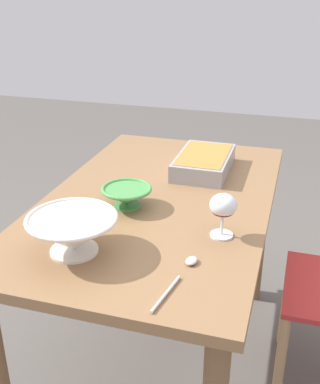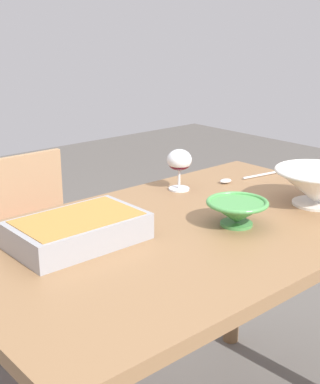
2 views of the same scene
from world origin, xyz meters
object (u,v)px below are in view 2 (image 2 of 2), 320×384
(mixing_bowl, at_px, (316,185))
(serving_spoon, at_px, (238,179))
(dining_table, at_px, (188,266))
(small_bowl, at_px, (237,211))
(wine_glass, at_px, (179,162))
(chair, at_px, (35,254))
(casserole_dish, at_px, (78,229))

(mixing_bowl, height_order, serving_spoon, mixing_bowl)
(dining_table, relative_size, small_bowl, 7.55)
(dining_table, height_order, mixing_bowl, mixing_bowl)
(wine_glass, distance_m, small_bowl, 0.35)
(mixing_bowl, relative_size, serving_spoon, 0.98)
(wine_glass, bearing_deg, mixing_bowl, -61.42)
(chair, xyz_separation_m, casserole_dish, (-0.20, -0.64, 0.34))
(chair, xyz_separation_m, wine_glass, (0.29, -0.48, 0.40))
(wine_glass, height_order, small_bowl, wine_glass)
(dining_table, relative_size, casserole_dish, 3.91)
(wine_glass, bearing_deg, casserole_dish, -162.09)
(dining_table, bearing_deg, serving_spoon, 24.65)
(serving_spoon, bearing_deg, chair, 133.89)
(chair, xyz_separation_m, serving_spoon, (0.52, -0.54, 0.31))
(mixing_bowl, bearing_deg, small_bowl, 172.05)
(dining_table, distance_m, casserole_dish, 0.34)
(small_bowl, bearing_deg, wine_glass, 73.22)
(dining_table, bearing_deg, wine_glass, 51.74)
(casserole_dish, height_order, small_bowl, small_bowl)
(casserole_dish, bearing_deg, small_bowl, -24.47)
(dining_table, distance_m, chair, 0.76)
(dining_table, bearing_deg, small_bowl, -38.25)
(dining_table, bearing_deg, chair, 97.01)
(casserole_dish, bearing_deg, dining_table, -18.71)
(dining_table, relative_size, mixing_bowl, 5.02)
(casserole_dish, height_order, mixing_bowl, mixing_bowl)
(dining_table, relative_size, chair, 1.57)
(serving_spoon, bearing_deg, mixing_bowl, -93.27)
(chair, relative_size, wine_glass, 5.97)
(wine_glass, distance_m, serving_spoon, 0.25)
(small_bowl, height_order, serving_spoon, small_bowl)
(mixing_bowl, xyz_separation_m, small_bowl, (-0.31, 0.04, -0.02))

